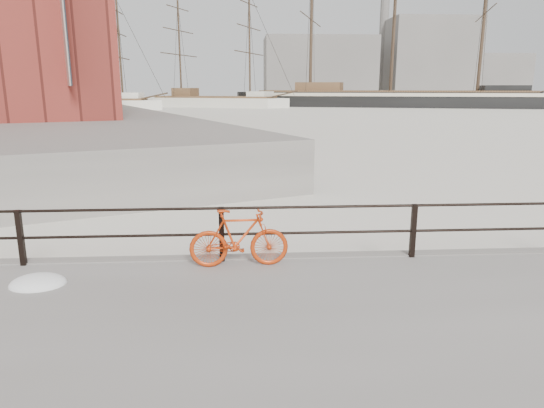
# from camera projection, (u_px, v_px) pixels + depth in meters

# --- Properties ---
(ground) EXTENTS (400.00, 400.00, 0.00)m
(ground) POSITION_uv_depth(u_px,v_px,m) (407.00, 271.00, 9.22)
(ground) COLOR white
(ground) RESTS_ON ground
(promenade) EXTENTS (36.00, 8.00, 0.35)m
(promenade) POSITION_uv_depth(u_px,v_px,m) (530.00, 390.00, 5.30)
(promenade) COLOR gray
(promenade) RESTS_ON ground
(far_quay) EXTENTS (78.44, 148.07, 1.80)m
(far_quay) POSITION_uv_depth(u_px,v_px,m) (8.00, 105.00, 76.50)
(far_quay) COLOR gray
(far_quay) RESTS_ON ground
(guardrail) EXTENTS (28.00, 0.10, 1.00)m
(guardrail) POSITION_uv_depth(u_px,v_px,m) (413.00, 231.00, 8.88)
(guardrail) COLOR black
(guardrail) RESTS_ON promenade
(bicycle) EXTENTS (1.72, 0.33, 1.03)m
(bicycle) POSITION_uv_depth(u_px,v_px,m) (239.00, 238.00, 8.40)
(bicycle) COLOR #BA330C
(bicycle) RESTS_ON promenade
(snow_mounds) EXTENTS (18.40, 3.07, 0.32)m
(snow_mounds) POSITION_uv_depth(u_px,v_px,m) (528.00, 282.00, 7.46)
(snow_mounds) COLOR white
(snow_mounds) RESTS_ON promenade
(barque_black) EXTENTS (70.33, 41.44, 37.35)m
(barque_black) POSITION_uv_depth(u_px,v_px,m) (389.00, 107.00, 91.23)
(barque_black) COLOR black
(barque_black) RESTS_ON ground
(schooner_mid) EXTENTS (33.85, 24.42, 22.22)m
(schooner_mid) POSITION_uv_depth(u_px,v_px,m) (215.00, 107.00, 90.84)
(schooner_mid) COLOR beige
(schooner_mid) RESTS_ON ground
(schooner_left) EXTENTS (25.21, 11.93, 18.89)m
(schooner_left) POSITION_uv_depth(u_px,v_px,m) (89.00, 110.00, 78.38)
(schooner_left) COLOR white
(schooner_left) RESTS_ON ground
(industrial_west) EXTENTS (32.00, 18.00, 18.00)m
(industrial_west) POSITION_uv_depth(u_px,v_px,m) (319.00, 69.00, 144.24)
(industrial_west) COLOR gray
(industrial_west) RESTS_ON ground
(industrial_mid) EXTENTS (26.00, 20.00, 24.00)m
(industrial_mid) POSITION_uv_depth(u_px,v_px,m) (428.00, 60.00, 150.50)
(industrial_mid) COLOR gray
(industrial_mid) RESTS_ON ground
(industrial_east) EXTENTS (20.00, 16.00, 14.00)m
(industrial_east) POSITION_uv_depth(u_px,v_px,m) (490.00, 77.00, 157.90)
(industrial_east) COLOR gray
(industrial_east) RESTS_ON ground
(smokestack) EXTENTS (2.80, 2.80, 44.00)m
(smokestack) POSITION_uv_depth(u_px,v_px,m) (384.00, 28.00, 152.25)
(smokestack) COLOR gray
(smokestack) RESTS_ON ground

